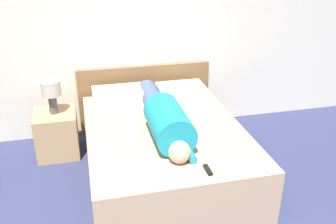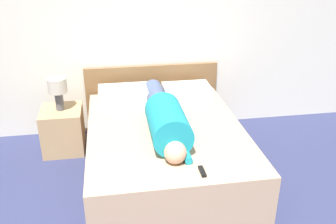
# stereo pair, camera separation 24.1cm
# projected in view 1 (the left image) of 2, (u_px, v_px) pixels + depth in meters

# --- Properties ---
(wall_back) EXTENTS (6.30, 0.06, 2.60)m
(wall_back) POSITION_uv_depth(u_px,v_px,m) (128.00, 32.00, 4.58)
(wall_back) COLOR silver
(wall_back) RESTS_ON ground_plane
(bed) EXTENTS (1.59, 2.08, 0.56)m
(bed) POSITION_uv_depth(u_px,v_px,m) (165.00, 151.00, 3.98)
(bed) COLOR tan
(bed) RESTS_ON ground_plane
(headboard) EXTENTS (1.71, 0.04, 0.88)m
(headboard) POSITION_uv_depth(u_px,v_px,m) (145.00, 98.00, 4.91)
(headboard) COLOR brown
(headboard) RESTS_ON ground_plane
(nightstand) EXTENTS (0.47, 0.49, 0.53)m
(nightstand) POSITION_uv_depth(u_px,v_px,m) (57.00, 133.00, 4.38)
(nightstand) COLOR tan
(nightstand) RESTS_ON ground_plane
(table_lamp) EXTENTS (0.22, 0.22, 0.39)m
(table_lamp) POSITION_uv_depth(u_px,v_px,m) (51.00, 91.00, 4.16)
(table_lamp) COLOR #4C4C51
(table_lamp) RESTS_ON nightstand
(person_lying) EXTENTS (0.37, 1.66, 0.37)m
(person_lying) POSITION_uv_depth(u_px,v_px,m) (165.00, 118.00, 3.72)
(person_lying) COLOR tan
(person_lying) RESTS_ON bed
(pillow_near_headboard) EXTENTS (0.60, 0.39, 0.17)m
(pillow_near_headboard) POSITION_uv_depth(u_px,v_px,m) (119.00, 96.00, 4.42)
(pillow_near_headboard) COLOR white
(pillow_near_headboard) RESTS_ON bed
(pillow_second) EXTENTS (0.57, 0.39, 0.15)m
(pillow_second) POSITION_uv_depth(u_px,v_px,m) (181.00, 91.00, 4.59)
(pillow_second) COLOR white
(pillow_second) RESTS_ON bed
(tv_remote) EXTENTS (0.04, 0.15, 0.02)m
(tv_remote) POSITION_uv_depth(u_px,v_px,m) (208.00, 170.00, 3.14)
(tv_remote) COLOR black
(tv_remote) RESTS_ON bed
(cell_phone) EXTENTS (0.06, 0.13, 0.01)m
(cell_phone) POSITION_uv_depth(u_px,v_px,m) (175.00, 173.00, 3.10)
(cell_phone) COLOR #B2B7BC
(cell_phone) RESTS_ON bed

